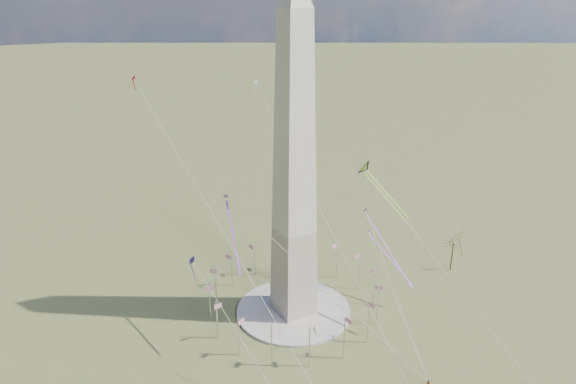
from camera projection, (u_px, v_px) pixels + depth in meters
ground at (294, 311)px, 162.66m from camera, size 2000.00×2000.00×0.00m
plaza at (294, 310)px, 162.51m from camera, size 36.00×36.00×0.80m
washington_monument at (294, 168)px, 145.11m from camera, size 15.56×15.56×100.00m
flagpole_ring at (294, 292)px, 160.00m from camera, size 54.40×54.40×13.00m
tree_near at (454, 241)px, 182.70m from camera, size 9.25×9.25×16.19m
person_centre at (428, 383)px, 131.52m from camera, size 1.20×0.60×1.97m
kite_delta_black at (367, 171)px, 167.92m from camera, size 9.32×19.87×16.17m
kite_diamond_purple at (192, 263)px, 140.39m from camera, size 2.09×2.89×8.46m
kite_streamer_left at (380, 236)px, 153.69m from camera, size 2.39×24.07×16.52m
kite_streamer_mid at (231, 223)px, 141.65m from camera, size 7.34×21.23×14.94m
kite_streamer_right at (384, 251)px, 166.27m from camera, size 4.83×18.96×13.12m
kite_small_red at (134, 80)px, 145.65m from camera, size 1.24×1.91×4.18m
kite_small_white at (256, 83)px, 176.82m from camera, size 1.49×1.52×4.34m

